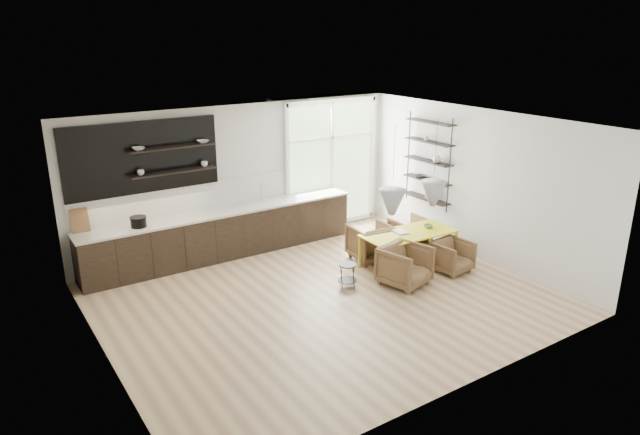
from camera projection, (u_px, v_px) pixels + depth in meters
The scene contains 11 objects.
room at pixel (318, 194), 10.24m from camera, with size 7.02×6.01×2.91m.
kitchen_run at pixel (219, 228), 11.10m from camera, with size 5.54×0.69×2.75m.
right_shelving at pixel (429, 164), 11.69m from camera, with size 0.26×1.22×1.90m.
dining_table at pixel (409, 235), 10.67m from camera, with size 1.84×0.89×0.66m.
armchair_back_left at pixel (371, 242), 11.05m from camera, with size 0.75×0.77×0.70m, color brown.
armchair_back_right at pixel (409, 233), 11.64m from camera, with size 0.68×0.70×0.63m, color brown.
armchair_front_left at pixel (405, 266), 9.95m from camera, with size 0.76×0.78×0.71m, color brown.
armchair_front_right at pixel (452, 256), 10.50m from camera, with size 0.63×0.65×0.59m, color brown.
wire_stool at pixel (348, 272), 9.88m from camera, with size 0.33×0.33×0.42m.
table_book at pixel (396, 233), 10.62m from camera, with size 0.21×0.29×0.03m, color white.
table_bowl at pixel (428, 226), 10.92m from camera, with size 0.18×0.18×0.06m, color #598B58.
Camera 1 is at (-4.83, -7.13, 4.30)m, focal length 32.00 mm.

